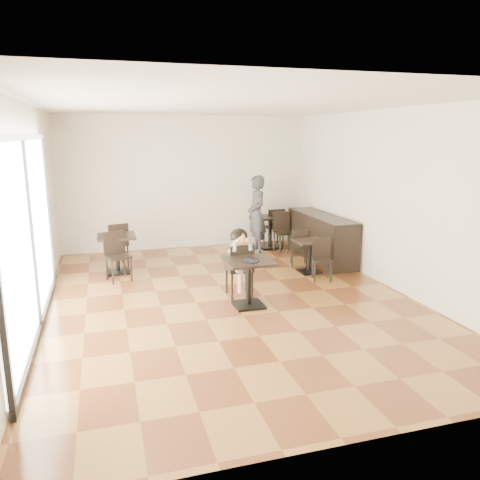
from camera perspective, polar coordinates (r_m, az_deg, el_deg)
name	(u,v)px	position (r m, az deg, el deg)	size (l,w,h in m)	color
floor	(230,299)	(8.03, -1.23, -7.22)	(6.00, 8.00, 0.01)	brown
ceiling	(229,104)	(7.57, -1.35, 16.22)	(6.00, 8.00, 0.01)	silver
wall_back	(187,183)	(11.52, -6.53, 6.95)	(6.00, 0.01, 3.20)	silver
wall_front	(356,275)	(4.00, 13.90, -4.16)	(6.00, 0.01, 3.20)	silver
wall_left	(30,215)	(7.45, -24.19, 2.82)	(0.01, 8.00, 3.20)	silver
wall_right	(390,199)	(8.89, 17.79, 4.76)	(0.01, 8.00, 3.20)	silver
storefront_window	(29,235)	(6.99, -24.32, 0.56)	(0.04, 4.50, 2.60)	white
child_table	(249,283)	(7.59, 1.07, -5.30)	(0.74, 0.74, 0.78)	black
child_chair	(239,269)	(8.07, -0.10, -3.61)	(0.42, 0.42, 0.94)	black
child	(239,263)	(8.04, -0.10, -2.78)	(0.42, 0.59, 1.18)	gray
plate	(251,261)	(7.39, 1.31, -2.60)	(0.26, 0.26, 0.02)	black
pizza_slice	(242,241)	(7.76, 0.29, -0.07)	(0.27, 0.21, 0.06)	tan
adult_patron	(256,214)	(11.02, 2.02, 3.15)	(0.66, 0.44, 1.82)	#38393E
cafe_table_mid	(310,256)	(9.57, 8.51, -1.99)	(0.63, 0.63, 0.66)	black
cafe_table_left	(117,254)	(9.74, -14.73, -1.67)	(0.74, 0.74, 0.78)	black
cafe_table_back	(270,232)	(11.54, 3.67, 0.97)	(0.75, 0.75, 0.80)	black
chair_mid_a	(299,247)	(10.04, 7.21, -0.86)	(0.36, 0.36, 0.80)	black
chair_mid_b	(322,260)	(9.08, 9.97, -2.42)	(0.36, 0.36, 0.80)	black
chair_left_a	(116,244)	(10.26, -14.86, -0.51)	(0.42, 0.42, 0.94)	black
chair_left_b	(118,257)	(9.19, -14.63, -2.01)	(0.42, 0.42, 0.94)	black
chair_back_a	(274,227)	(11.74, 4.11, 1.58)	(0.43, 0.43, 0.96)	black
chair_back_b	(284,233)	(11.07, 5.44, 0.87)	(0.43, 0.43, 0.96)	black
service_counter	(321,237)	(10.61, 9.81, 0.34)	(0.60, 2.40, 1.00)	black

